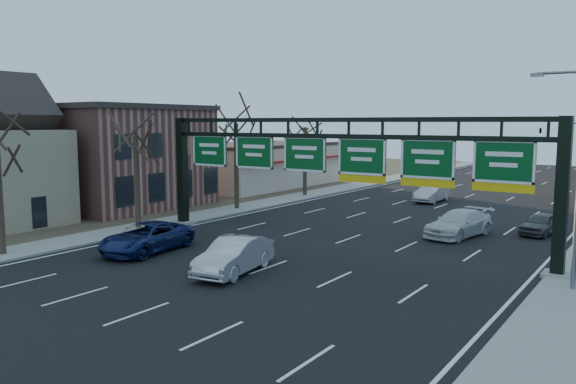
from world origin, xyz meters
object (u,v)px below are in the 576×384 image
Objects in this scene: car_silver_sedan at (234,256)px; car_white_wagon at (459,224)px; sign_gantry at (335,164)px; car_blue_suv at (147,237)px.

car_silver_sedan is 0.91× the size of car_white_wagon.
sign_gantry is at bearing 73.57° from car_silver_sedan.
car_silver_sedan is (6.62, -0.61, 0.03)m from car_blue_suv.
car_white_wagon is (4.98, 6.51, -3.84)m from sign_gantry.
sign_gantry reaches higher than car_white_wagon.
car_silver_sedan is 15.37m from car_white_wagon.
sign_gantry is 11.01m from car_blue_suv.
car_silver_sedan is at bearing -96.47° from sign_gantry.
sign_gantry reaches higher than car_blue_suv.
car_white_wagon is (12.48, 13.60, 0.01)m from car_blue_suv.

